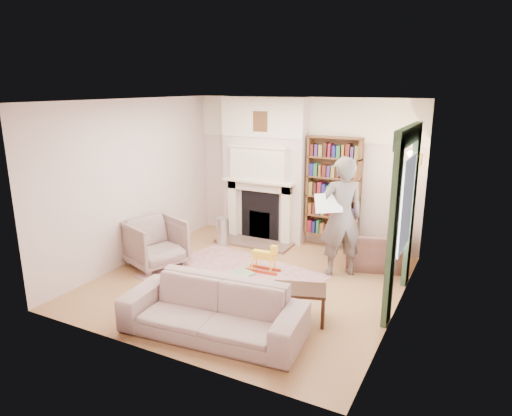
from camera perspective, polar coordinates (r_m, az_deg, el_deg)
The scene contains 25 objects.
floor at distance 7.32m, azimuth -0.91°, elevation -9.18°, with size 4.50×4.50×0.00m, color olive.
ceiling at distance 6.67m, azimuth -1.01°, elevation 13.30°, with size 4.50×4.50×0.00m, color white.
wall_back at distance 8.86m, azimuth 5.96°, elevation 4.57°, with size 4.50×4.50×0.00m, color beige.
wall_front at distance 5.07m, azimuth -13.10°, elevation -3.84°, with size 4.50×4.50×0.00m, color beige.
wall_left at distance 8.15m, azimuth -15.06°, elevation 3.19°, with size 4.50×4.50×0.00m, color beige.
wall_right at distance 6.16m, azimuth 17.82°, elevation -0.80°, with size 4.50×4.50×0.00m, color beige.
fireplace at distance 8.98m, azimuth 1.02°, elevation 4.70°, with size 1.70×0.58×2.80m.
bookcase at distance 8.58m, azimuth 9.64°, elevation 2.54°, with size 1.00×0.24×1.85m, color brown.
window at distance 6.53m, azimuth 18.34°, elevation 0.50°, with size 0.02×0.90×1.30m, color silver.
curtain_left at distance 5.94m, azimuth 16.69°, elevation -3.31°, with size 0.07×0.32×2.40m, color #324C30.
curtain_right at distance 7.27m, azimuth 18.82°, elevation -0.14°, with size 0.07×0.32×2.40m, color #324C30.
pelmet at distance 6.38m, azimuth 18.63°, elevation 8.65°, with size 0.09×1.70×0.24m, color #324C30.
wall_sconce at distance 7.54m, azimuth 18.47°, elevation 5.87°, with size 0.20×0.24×0.24m, color gold, non-canonical shape.
rug at distance 7.49m, azimuth -2.91°, elevation -8.56°, with size 2.56×1.97×0.01m, color #BBA88D.
armchair_reading at distance 8.03m, azimuth 14.71°, elevation -4.87°, with size 1.03×0.90×0.67m, color #54322D.
armchair_left at distance 7.99m, azimuth -12.48°, elevation -4.29°, with size 0.87×0.89×0.81m, color #A79C8A.
sofa at distance 5.78m, azimuth -5.42°, elevation -12.58°, with size 2.27×0.89×0.66m, color #B7A896.
man_reading at distance 7.39m, azimuth 10.59°, elevation -1.13°, with size 0.71×0.47×1.95m, color #594D47.
newspaper at distance 7.18m, azimuth 9.08°, elevation 0.61°, with size 0.44×0.02×0.31m, color white.
coffee_table at distance 6.16m, azimuth 5.36°, elevation -11.86°, with size 0.70×0.45×0.45m, color #381F13, non-canonical shape.
paraffin_heater at distance 8.85m, azimuth -4.18°, elevation -2.93°, with size 0.24×0.24×0.55m, color #B3B7BB.
rocking_horse at distance 7.59m, azimuth 0.92°, elevation -6.28°, with size 0.56×0.22×0.49m, color yellow, non-canonical shape.
board_game at distance 7.54m, azimuth -1.84°, elevation -8.20°, with size 0.34×0.34×0.03m, color #D0DB4D.
game_box_lid at distance 7.62m, azimuth -8.00°, elevation -8.02°, with size 0.29×0.19×0.05m, color #A7131E.
comic_annuals at distance 6.90m, azimuth -1.22°, elevation -10.57°, with size 0.79×0.50×0.02m.
Camera 1 is at (3.16, -5.87, 3.02)m, focal length 32.00 mm.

